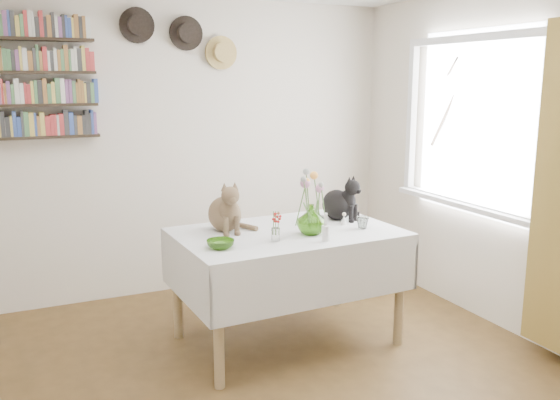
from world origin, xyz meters
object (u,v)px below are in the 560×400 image
tabby_cat (224,205)px  flower_vase (311,219)px  bookshelf_unit (25,77)px  black_cat (337,197)px  dining_table (287,259)px

tabby_cat → flower_vase: bearing=-32.3°
tabby_cat → bookshelf_unit: bearing=137.8°
black_cat → bookshelf_unit: size_ratio=0.34×
bookshelf_unit → dining_table: bearing=-40.1°
black_cat → bookshelf_unit: bearing=118.6°
dining_table → black_cat: bearing=18.6°
dining_table → bookshelf_unit: bookshelf_unit is taller
tabby_cat → bookshelf_unit: (-1.15, 1.10, 0.86)m
tabby_cat → flower_vase: tabby_cat is taller
dining_table → flower_vase: flower_vase is taller
flower_vase → dining_table: bearing=127.5°
bookshelf_unit → black_cat: bearing=-29.1°
black_cat → flower_vase: size_ratio=1.66×
dining_table → black_cat: black_cat is taller
tabby_cat → black_cat: size_ratio=1.07×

